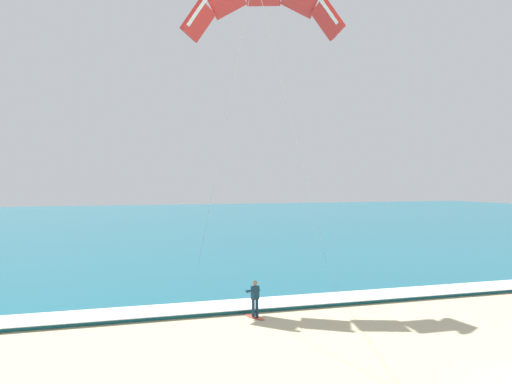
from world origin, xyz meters
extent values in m
cube|color=#146075|center=(0.00, 72.73, 0.10)|extent=(200.00, 120.00, 0.20)
cube|color=white|center=(0.00, 13.73, 0.22)|extent=(200.00, 2.44, 0.04)
ellipsoid|color=#E04C38|center=(-5.52, 11.79, 0.03)|extent=(0.79, 1.47, 0.05)
cube|color=black|center=(-5.52, 12.03, 0.07)|extent=(0.17, 0.10, 0.04)
cube|color=black|center=(-5.52, 11.55, 0.07)|extent=(0.17, 0.10, 0.04)
cylinder|color=#143347|center=(-5.62, 11.76, 0.42)|extent=(0.14, 0.14, 0.84)
cylinder|color=#143347|center=(-5.43, 11.81, 0.42)|extent=(0.14, 0.14, 0.84)
cube|color=#143347|center=(-5.52, 11.79, 1.14)|extent=(0.38, 0.28, 0.60)
sphere|color=#9E704C|center=(-5.52, 11.79, 1.58)|extent=(0.22, 0.22, 0.22)
cylinder|color=#143347|center=(-5.74, 11.89, 1.19)|extent=(0.22, 0.51, 0.22)
cylinder|color=#143347|center=(-5.39, 11.99, 1.19)|extent=(0.22, 0.51, 0.22)
cylinder|color=black|center=(-5.62, 12.15, 1.19)|extent=(0.54, 0.18, 0.04)
cube|color=#3F3F42|center=(-5.55, 11.90, 0.92)|extent=(0.14, 0.11, 0.10)
cube|color=red|center=(1.27, 18.21, 15.74)|extent=(1.33, 2.13, 2.27)
cube|color=white|center=(1.03, 17.61, 16.15)|extent=(1.21, 0.72, 1.78)
cube|color=red|center=(-0.03, 19.45, 17.06)|extent=(2.11, 2.30, 1.84)
cube|color=red|center=(-4.05, 21.10, 17.06)|extent=(2.66, 2.12, 1.84)
cube|color=red|center=(-5.85, 21.13, 15.74)|extent=(2.39, 1.81, 2.27)
cube|color=white|center=(-6.10, 20.53, 16.15)|extent=(1.33, 0.75, 1.78)
cylinder|color=#B2B2B7|center=(-2.07, 15.18, 8.47)|extent=(6.72, 6.08, 14.55)
cylinder|color=#B2B2B7|center=(-5.64, 16.64, 8.47)|extent=(0.45, 8.99, 14.55)
camera|label=1|loc=(-14.33, -13.34, 6.22)|focal=41.40mm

